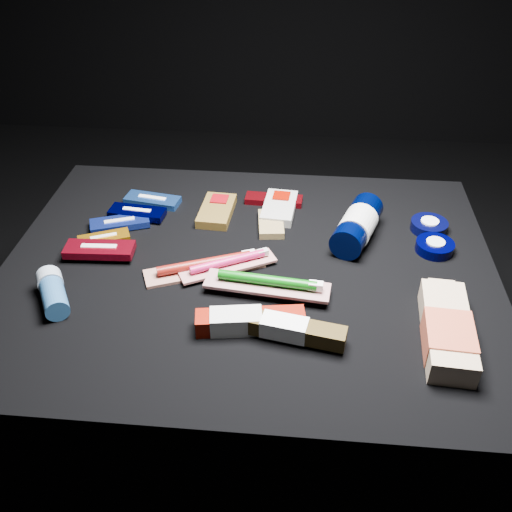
# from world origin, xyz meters

# --- Properties ---
(ground) EXTENTS (3.00, 3.00, 0.00)m
(ground) POSITION_xyz_m (0.00, 0.00, 0.00)
(ground) COLOR black
(ground) RESTS_ON ground
(cloth_table) EXTENTS (0.98, 0.78, 0.40)m
(cloth_table) POSITION_xyz_m (0.00, 0.00, 0.20)
(cloth_table) COLOR black
(cloth_table) RESTS_ON ground
(luna_bar_0) EXTENTS (0.13, 0.07, 0.02)m
(luna_bar_0) POSITION_xyz_m (-0.25, 0.22, 0.41)
(luna_bar_0) COLOR #2455AE
(luna_bar_0) RESTS_ON cloth_table
(luna_bar_1) EXTENTS (0.13, 0.09, 0.02)m
(luna_bar_1) POSITION_xyz_m (-0.29, 0.12, 0.41)
(luna_bar_1) COLOR #1A309B
(luna_bar_1) RESTS_ON cloth_table
(luna_bar_2) EXTENTS (0.13, 0.06, 0.02)m
(luna_bar_2) POSITION_xyz_m (-0.26, 0.16, 0.41)
(luna_bar_2) COLOR #00012E
(luna_bar_2) RESTS_ON cloth_table
(luna_bar_3) EXTENTS (0.11, 0.08, 0.01)m
(luna_bar_3) POSITION_xyz_m (-0.31, 0.05, 0.41)
(luna_bar_3) COLOR orange
(luna_bar_3) RESTS_ON cloth_table
(luna_bar_4) EXTENTS (0.14, 0.06, 0.02)m
(luna_bar_4) POSITION_xyz_m (-0.30, 0.01, 0.42)
(luna_bar_4) COLOR maroon
(luna_bar_4) RESTS_ON cloth_table
(clif_bar_0) EXTENTS (0.08, 0.13, 0.02)m
(clif_bar_0) POSITION_xyz_m (-0.09, 0.19, 0.41)
(clif_bar_0) COLOR brown
(clif_bar_0) RESTS_ON cloth_table
(clif_bar_1) EXTENTS (0.08, 0.13, 0.02)m
(clif_bar_1) POSITION_xyz_m (0.05, 0.22, 0.41)
(clif_bar_1) COLOR #AEADA7
(clif_bar_1) RESTS_ON cloth_table
(clif_bar_2) EXTENTS (0.06, 0.10, 0.02)m
(clif_bar_2) POSITION_xyz_m (0.03, 0.15, 0.41)
(clif_bar_2) COLOR olive
(clif_bar_2) RESTS_ON cloth_table
(power_bar) EXTENTS (0.13, 0.05, 0.02)m
(power_bar) POSITION_xyz_m (0.04, 0.25, 0.41)
(power_bar) COLOR maroon
(power_bar) RESTS_ON cloth_table
(lotion_bottle) EXTENTS (0.12, 0.22, 0.07)m
(lotion_bottle) POSITION_xyz_m (0.22, 0.12, 0.43)
(lotion_bottle) COLOR black
(lotion_bottle) RESTS_ON cloth_table
(cream_tin_upper) EXTENTS (0.08, 0.08, 0.02)m
(cream_tin_upper) POSITION_xyz_m (0.38, 0.17, 0.41)
(cream_tin_upper) COLOR black
(cream_tin_upper) RESTS_ON cloth_table
(cream_tin_lower) EXTENTS (0.08, 0.08, 0.02)m
(cream_tin_lower) POSITION_xyz_m (0.38, 0.09, 0.41)
(cream_tin_lower) COLOR black
(cream_tin_lower) RESTS_ON cloth_table
(bodywash_bottle) EXTENTS (0.09, 0.23, 0.05)m
(bodywash_bottle) POSITION_xyz_m (0.35, -0.18, 0.42)
(bodywash_bottle) COLOR #D0AE8A
(bodywash_bottle) RESTS_ON cloth_table
(deodorant_stick) EXTENTS (0.09, 0.12, 0.05)m
(deodorant_stick) POSITION_xyz_m (-0.34, -0.14, 0.42)
(deodorant_stick) COLOR #265282
(deodorant_stick) RESTS_ON cloth_table
(toothbrush_pack_0) EXTENTS (0.24, 0.14, 0.03)m
(toothbrush_pack_0) POSITION_xyz_m (-0.08, -0.02, 0.41)
(toothbrush_pack_0) COLOR #B3ABA7
(toothbrush_pack_0) RESTS_ON cloth_table
(toothbrush_pack_1) EXTENTS (0.19, 0.13, 0.02)m
(toothbrush_pack_1) POSITION_xyz_m (-0.04, -0.01, 0.41)
(toothbrush_pack_1) COLOR silver
(toothbrush_pack_1) RESTS_ON cloth_table
(toothbrush_pack_2) EXTENTS (0.24, 0.08, 0.03)m
(toothbrush_pack_2) POSITION_xyz_m (0.05, -0.08, 0.42)
(toothbrush_pack_2) COLOR beige
(toothbrush_pack_2) RESTS_ON cloth_table
(toothpaste_carton_red) EXTENTS (0.19, 0.07, 0.04)m
(toothpaste_carton_red) POSITION_xyz_m (0.01, -0.18, 0.42)
(toothpaste_carton_red) COLOR #770C00
(toothpaste_carton_red) RESTS_ON cloth_table
(toothpaste_carton_green) EXTENTS (0.17, 0.07, 0.03)m
(toothpaste_carton_green) POSITION_xyz_m (0.09, -0.19, 0.42)
(toothpaste_carton_green) COLOR #39290C
(toothpaste_carton_green) RESTS_ON cloth_table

